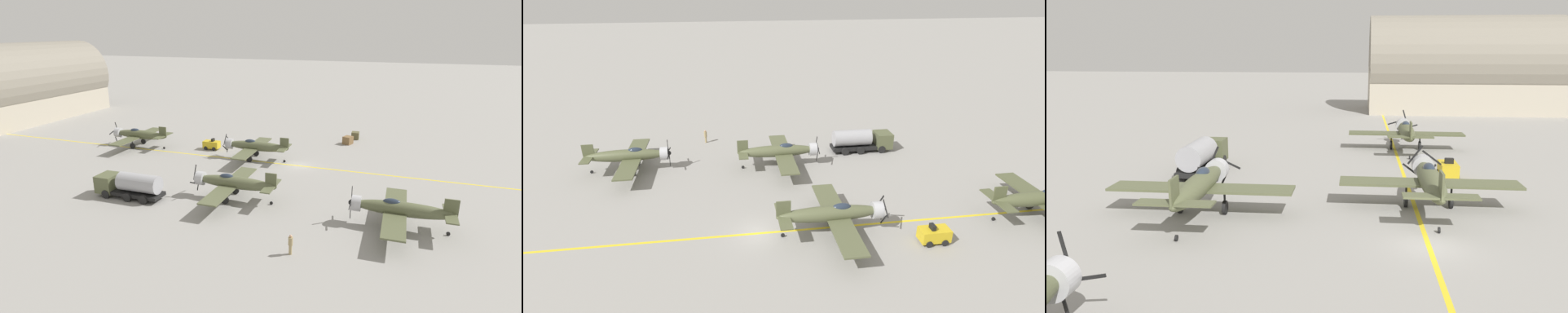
{
  "view_description": "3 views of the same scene",
  "coord_description": "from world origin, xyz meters",
  "views": [
    {
      "loc": [
        -53.26,
        -13.24,
        18.48
      ],
      "look_at": [
        -6.17,
        3.18,
        2.84
      ],
      "focal_mm": 28.0,
      "sensor_mm": 36.0,
      "label": 1
    },
    {
      "loc": [
        30.95,
        -2.3,
        21.22
      ],
      "look_at": [
        -10.94,
        3.83,
        2.62
      ],
      "focal_mm": 28.0,
      "sensor_mm": 36.0,
      "label": 2
    },
    {
      "loc": [
        -4.02,
        -26.73,
        10.59
      ],
      "look_at": [
        -7.1,
        4.1,
        3.96
      ],
      "focal_mm": 35.0,
      "sensor_mm": 36.0,
      "label": 3
    }
  ],
  "objects": [
    {
      "name": "ground_plane",
      "position": [
        0.0,
        0.0,
        0.0
      ],
      "size": [
        400.0,
        400.0,
        0.0
      ],
      "primitive_type": "plane",
      "color": "gray"
    },
    {
      "name": "taxiway_stripe",
      "position": [
        0.0,
        0.0,
        0.0
      ],
      "size": [
        0.3,
        160.0,
        0.01
      ],
      "primitive_type": "cube",
      "color": "yellow",
      "rests_on": "ground"
    },
    {
      "name": "airplane_far_center",
      "position": [
        1.1,
        26.84,
        2.01
      ],
      "size": [
        12.0,
        9.98,
        3.74
      ],
      "rotation": [
        0.0,
        0.0,
        0.29
      ],
      "color": "#4F5435",
      "rests_on": "ground"
    },
    {
      "name": "airplane_mid_left",
      "position": [
        -13.98,
        3.8,
        2.01
      ],
      "size": [
        12.0,
        9.98,
        3.67
      ],
      "rotation": [
        0.0,
        0.0,
        -0.03
      ],
      "color": "#555B3C",
      "rests_on": "ground"
    },
    {
      "name": "airplane_near_left",
      "position": [
        -15.24,
        -14.03,
        2.01
      ],
      "size": [
        12.0,
        9.98,
        3.78
      ],
      "rotation": [
        0.0,
        0.0,
        -0.23
      ],
      "color": "#535839",
      "rests_on": "ground"
    },
    {
      "name": "airplane_mid_center",
      "position": [
        0.86,
        6.56,
        2.01
      ],
      "size": [
        12.0,
        9.98,
        3.65
      ],
      "rotation": [
        0.0,
        0.0,
        -0.2
      ],
      "color": "#555A3B",
      "rests_on": "ground"
    },
    {
      "name": "fuel_tanker",
      "position": [
        -17.34,
        15.19,
        1.51
      ],
      "size": [
        2.67,
        8.0,
        2.98
      ],
      "color": "black",
      "rests_on": "ground"
    },
    {
      "name": "tow_tractor",
      "position": [
        3.5,
        14.94,
        0.79
      ],
      "size": [
        1.57,
        2.6,
        1.79
      ],
      "color": "gold",
      "rests_on": "ground"
    },
    {
      "name": "ground_crew_walking",
      "position": [
        -23.31,
        -5.48,
        1.01
      ],
      "size": [
        0.4,
        0.4,
        1.85
      ],
      "color": "tan",
      "rests_on": "ground"
    },
    {
      "name": "supply_crate_by_tanker",
      "position": [
        17.64,
        -6.13,
        0.63
      ],
      "size": [
        1.53,
        1.28,
        1.25
      ],
      "primitive_type": "cube",
      "rotation": [
        0.0,
        0.0,
        0.02
      ],
      "color": "brown",
      "rests_on": "ground"
    },
    {
      "name": "supply_crate_mid_lane",
      "position": [
        13.93,
        -5.34,
        0.65
      ],
      "size": [
        1.92,
        1.77,
        1.3
      ],
      "primitive_type": "cube",
      "rotation": [
        0.0,
        0.0,
        -0.36
      ],
      "color": "brown",
      "rests_on": "ground"
    },
    {
      "name": "hangar",
      "position": [
        13.24,
        62.04,
        6.82
      ],
      "size": [
        30.85,
        15.49,
        15.92
      ],
      "color": "#B2A893",
      "rests_on": "ground"
    }
  ]
}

